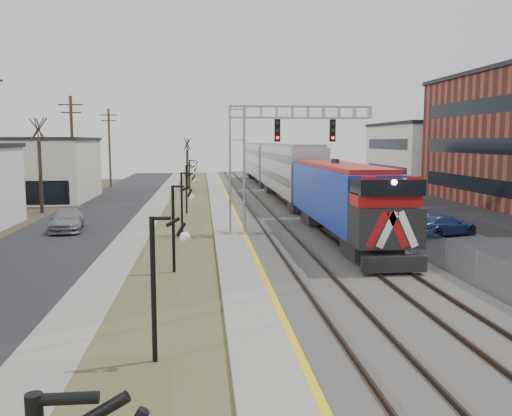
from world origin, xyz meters
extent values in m
cube|color=black|center=(-11.50, 35.00, 0.02)|extent=(7.00, 120.00, 0.04)
cube|color=gray|center=(-7.00, 35.00, 0.04)|extent=(2.00, 120.00, 0.08)
cube|color=#46502A|center=(-4.00, 35.00, 0.03)|extent=(4.00, 120.00, 0.06)
cube|color=gray|center=(-1.00, 35.00, 0.12)|extent=(2.00, 120.00, 0.24)
cube|color=#595651|center=(4.00, 35.00, 0.10)|extent=(8.00, 120.00, 0.20)
cube|color=black|center=(16.00, 35.00, 0.02)|extent=(16.00, 120.00, 0.04)
cube|color=gold|center=(-0.12, 35.00, 0.24)|extent=(0.24, 120.00, 0.01)
cube|color=#2D2119|center=(1.25, 35.00, 0.28)|extent=(0.08, 120.00, 0.15)
cube|color=#2D2119|center=(2.75, 35.00, 0.28)|extent=(0.08, 120.00, 0.15)
cube|color=#2D2119|center=(4.75, 35.00, 0.28)|extent=(0.08, 120.00, 0.15)
cube|color=#2D2119|center=(6.25, 35.00, 0.28)|extent=(0.08, 120.00, 0.15)
cube|color=navy|center=(5.50, 24.70, 2.47)|extent=(3.00, 17.00, 4.25)
cube|color=black|center=(5.50, 16.00, 0.70)|extent=(2.80, 0.50, 0.70)
cube|color=#AAACB5|center=(5.50, 45.00, 3.01)|extent=(3.00, 22.00, 5.33)
cube|color=#AAACB5|center=(5.50, 67.80, 3.01)|extent=(3.00, 22.00, 5.33)
cube|color=gray|center=(-0.50, 28.00, 4.00)|extent=(1.00, 1.00, 8.00)
cube|color=gray|center=(3.50, 28.00, 7.75)|extent=(9.00, 0.80, 0.80)
cube|color=black|center=(2.00, 27.55, 6.60)|extent=(0.35, 0.25, 1.40)
cube|color=black|center=(5.50, 27.55, 6.60)|extent=(0.35, 0.25, 1.40)
cylinder|color=black|center=(-4.00, 8.00, 2.00)|extent=(0.14, 0.14, 4.00)
cylinder|color=black|center=(-4.00, 18.00, 2.00)|extent=(0.14, 0.14, 4.00)
cylinder|color=black|center=(-4.00, 28.00, 2.00)|extent=(0.14, 0.14, 4.00)
cylinder|color=black|center=(-4.00, 38.00, 2.00)|extent=(0.14, 0.14, 4.00)
cylinder|color=black|center=(-4.00, 50.00, 2.00)|extent=(0.14, 0.14, 4.00)
cylinder|color=#4C3823|center=(-14.50, 45.00, 5.00)|extent=(0.28, 0.28, 10.00)
cylinder|color=#4C3823|center=(-14.50, 65.00, 5.00)|extent=(0.28, 0.28, 10.00)
cube|color=gray|center=(8.20, 35.00, 0.80)|extent=(0.04, 120.00, 1.60)
cube|color=beige|center=(-21.00, 50.00, 3.00)|extent=(14.00, 12.00, 6.00)
cube|color=beige|center=(30.00, 65.00, 4.00)|extent=(16.00, 18.00, 8.00)
cylinder|color=#382D23|center=(-16.00, 40.00, 2.97)|extent=(0.30, 0.30, 5.95)
cylinder|color=#382D23|center=(-4.50, 60.00, 2.45)|extent=(0.30, 0.30, 4.90)
imported|color=navy|center=(12.43, 26.17, 0.65)|extent=(4.85, 3.17, 1.31)
imported|color=slate|center=(11.81, 31.15, 0.64)|extent=(3.87, 1.78, 1.28)
imported|color=gray|center=(-11.67, 30.44, 0.71)|extent=(2.70, 5.13, 1.42)
camera|label=1|loc=(-2.66, -6.16, 5.97)|focal=38.00mm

